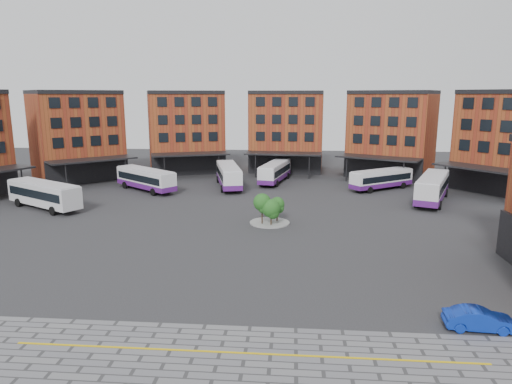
# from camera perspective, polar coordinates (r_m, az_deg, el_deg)

# --- Properties ---
(ground) EXTENTS (160.00, 160.00, 0.00)m
(ground) POSITION_cam_1_polar(r_m,az_deg,el_deg) (39.20, -2.16, -8.65)
(ground) COLOR #28282B
(ground) RESTS_ON ground
(yellow_line) EXTENTS (26.00, 0.15, 0.02)m
(yellow_line) POSITION_cam_1_polar(r_m,az_deg,el_deg) (26.44, -1.38, -19.48)
(yellow_line) COLOR gold
(yellow_line) RESTS_ON paving_zone
(main_building) EXTENTS (94.14, 42.48, 14.60)m
(main_building) POSITION_cam_1_polar(r_m,az_deg,el_deg) (75.51, -2.38, 7.00)
(main_building) COLOR brown
(main_building) RESTS_ON ground
(tree_island) EXTENTS (4.40, 4.40, 3.45)m
(tree_island) POSITION_cam_1_polar(r_m,az_deg,el_deg) (49.44, 1.71, -1.99)
(tree_island) COLOR gray
(tree_island) RESTS_ON ground
(bus_a) EXTENTS (11.56, 8.17, 3.33)m
(bus_a) POSITION_cam_1_polar(r_m,az_deg,el_deg) (62.07, -25.00, -0.13)
(bus_a) COLOR silver
(bus_a) RESTS_ON ground
(bus_b) EXTENTS (10.70, 9.25, 3.25)m
(bus_b) POSITION_cam_1_polar(r_m,az_deg,el_deg) (68.94, -13.62, 1.60)
(bus_b) COLOR white
(bus_b) RESTS_ON ground
(bus_c) EXTENTS (5.59, 12.37, 3.40)m
(bus_c) POSITION_cam_1_polar(r_m,az_deg,el_deg) (69.76, -3.44, 2.11)
(bus_c) COLOR white
(bus_c) RESTS_ON ground
(bus_d) EXTENTS (4.95, 11.57, 3.18)m
(bus_d) POSITION_cam_1_polar(r_m,az_deg,el_deg) (73.59, 2.38, 2.55)
(bus_d) COLOR white
(bus_d) RESTS_ON ground
(bus_e) EXTENTS (10.08, 8.09, 2.99)m
(bus_e) POSITION_cam_1_polar(r_m,az_deg,el_deg) (70.33, 15.41, 1.59)
(bus_e) COLOR white
(bus_e) RESTS_ON ground
(bus_f) EXTENTS (7.52, 12.71, 3.54)m
(bus_f) POSITION_cam_1_polar(r_m,az_deg,el_deg) (64.22, 21.18, 0.51)
(bus_f) COLOR silver
(bus_f) RESTS_ON ground
(blue_car) EXTENTS (4.16, 1.67, 1.34)m
(blue_car) POSITION_cam_1_polar(r_m,az_deg,el_deg) (31.38, 26.13, -14.10)
(blue_car) COLOR #0C2AA0
(blue_car) RESTS_ON ground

